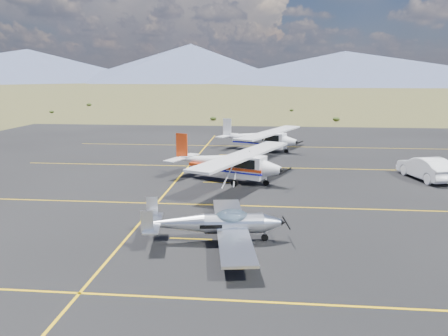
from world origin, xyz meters
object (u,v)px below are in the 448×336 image
(aircraft_low_wing, at_px, (218,224))
(aircraft_cessna, at_px, (228,162))
(sedan, at_px, (426,168))
(aircraft_plain, at_px, (260,137))

(aircraft_low_wing, height_order, aircraft_cessna, aircraft_cessna)
(aircraft_cessna, distance_m, sedan, 14.50)
(aircraft_low_wing, height_order, aircraft_plain, aircraft_plain)
(aircraft_cessna, xyz_separation_m, aircraft_plain, (2.08, 13.17, -0.06))
(aircraft_plain, relative_size, sedan, 2.31)
(aircraft_low_wing, xyz_separation_m, sedan, (13.79, 13.69, -0.05))
(aircraft_cessna, height_order, aircraft_plain, aircraft_cessna)
(aircraft_low_wing, bearing_deg, sedan, 36.01)
(aircraft_low_wing, bearing_deg, aircraft_cessna, 83.98)
(aircraft_plain, bearing_deg, aircraft_cessna, -75.25)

